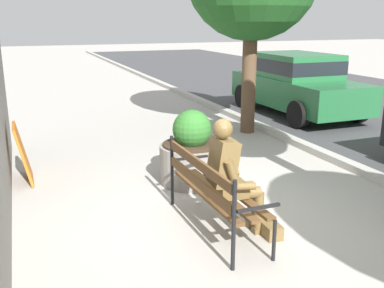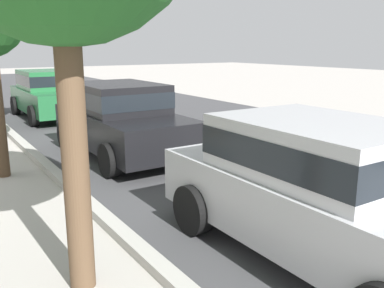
% 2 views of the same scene
% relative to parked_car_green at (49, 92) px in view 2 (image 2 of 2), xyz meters
% --- Properties ---
extents(street_surface, '(60.00, 9.00, 0.01)m').
position_rel_parked_car_green_xyz_m(street_surface, '(5.13, 2.92, -0.84)').
color(street_surface, '#424244').
rests_on(street_surface, ground).
extents(curb_stone, '(60.00, 0.20, 0.12)m').
position_rel_parked_car_green_xyz_m(curb_stone, '(5.13, -1.68, -0.78)').
color(curb_stone, '#B2AFA8').
rests_on(curb_stone, ground).
extents(parked_car_green, '(4.10, 1.92, 1.56)m').
position_rel_parked_car_green_xyz_m(parked_car_green, '(0.00, 0.00, 0.00)').
color(parked_car_green, '#236638').
rests_on(parked_car_green, ground).
extents(parked_car_black, '(4.10, 1.92, 1.56)m').
position_rel_parked_car_green_xyz_m(parked_car_black, '(5.87, 0.00, 0.00)').
color(parked_car_black, black).
rests_on(parked_car_black, ground).
extents(parked_car_silver, '(4.10, 1.92, 1.56)m').
position_rel_parked_car_green_xyz_m(parked_car_silver, '(11.32, 0.00, 0.00)').
color(parked_car_silver, '#B7B7BC').
rests_on(parked_car_silver, ground).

